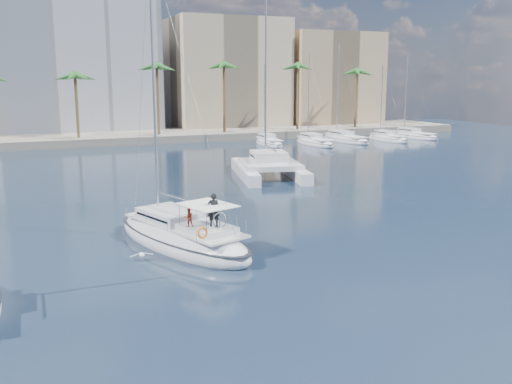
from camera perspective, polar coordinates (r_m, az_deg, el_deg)
name	(u,v)px	position (r m, az deg, el deg)	size (l,w,h in m)	color
ground	(285,247)	(33.67, 2.93, -5.49)	(160.00, 160.00, 0.00)	black
quay	(115,138)	(91.54, -13.96, 5.31)	(120.00, 14.00, 1.20)	gray
building_modern	(23,51)	(102.09, -22.27, 12.95)	(42.00, 16.00, 28.00)	white
building_beige	(227,76)	(105.36, -2.89, 11.51)	(20.00, 14.00, 20.00)	beige
building_tan_right	(329,81)	(112.03, 7.31, 10.91)	(18.00, 12.00, 18.00)	tan
palm_centre	(116,74)	(87.13, -13.84, 11.41)	(3.60, 3.60, 12.30)	brown
palm_right	(321,74)	(98.52, 6.49, 11.62)	(3.60, 3.60, 12.30)	brown
main_sloop	(182,237)	(33.99, -7.45, -4.46)	(7.49, 12.71, 17.98)	white
catamaran	(269,165)	(57.17, 1.32, 2.72)	(8.70, 13.22, 17.71)	white
seagull	(142,255)	(31.63, -11.37, -6.17)	(1.24, 0.53, 0.23)	silver
moored_yacht_a	(269,145)	(83.85, 1.29, 4.70)	(2.72, 9.35, 11.90)	white
moored_yacht_b	(314,145)	(84.95, 5.86, 4.73)	(3.14, 10.78, 13.72)	white
moored_yacht_c	(345,141)	(89.92, 8.90, 5.02)	(3.55, 12.21, 15.54)	white
moored_yacht_d	(388,141)	(91.87, 13.03, 5.00)	(2.72, 9.35, 11.90)	white
moored_yacht_e	(413,138)	(97.36, 15.46, 5.23)	(3.14, 10.78, 13.72)	white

